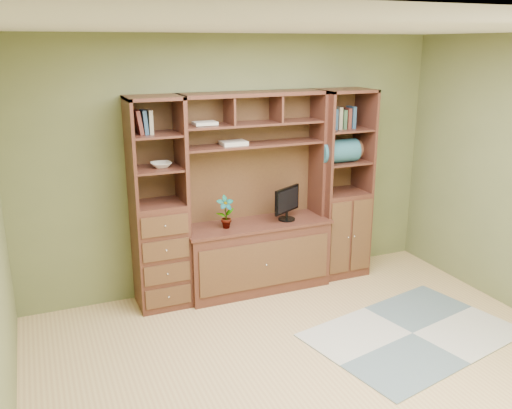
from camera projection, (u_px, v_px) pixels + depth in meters
name	position (u px, v px, depth m)	size (l,w,h in m)	color
room	(337.00, 220.00, 3.84)	(4.60, 4.10, 2.64)	tan
center_hutch	(257.00, 195.00, 5.49)	(1.54, 0.53, 2.05)	#4C251A
left_tower	(158.00, 205.00, 5.16)	(0.50, 0.45, 2.05)	#4C251A
right_tower	(342.00, 185.00, 5.91)	(0.55, 0.45, 2.05)	#4C251A
rug	(412.00, 334.00, 4.85)	(1.78, 1.19, 0.01)	#939898
monitor	(287.00, 198.00, 5.60)	(0.40, 0.18, 0.49)	black
orchid	(226.00, 212.00, 5.37)	(0.18, 0.12, 0.33)	#985133
magazines	(234.00, 143.00, 5.34)	(0.25, 0.18, 0.04)	beige
bowl	(161.00, 165.00, 5.06)	(0.19, 0.19, 0.05)	white
blanket_teal	(338.00, 151.00, 5.72)	(0.42, 0.24, 0.24)	#275968
blanket_red	(351.00, 149.00, 5.93)	(0.36, 0.20, 0.20)	brown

